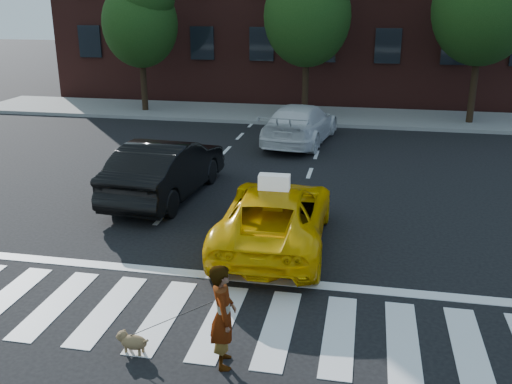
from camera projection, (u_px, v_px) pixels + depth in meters
The scene contains 12 objects.
ground at pixel (163, 316), 9.76m from camera, with size 120.00×120.00×0.00m, color black.
crosswalk at pixel (163, 315), 9.76m from camera, with size 13.00×2.40×0.01m, color silver.
stop_line at pixel (191, 273), 11.24m from camera, with size 12.00×0.30×0.01m, color silver.
sidewalk_far at pixel (295, 115), 25.98m from camera, with size 30.00×4.00×0.15m, color slate.
tree_left at pixel (140, 14), 25.36m from camera, with size 3.39×3.38×6.50m.
tree_mid at pixel (308, 5), 23.86m from camera, with size 3.69×3.69×7.10m.
taxi at pixel (275, 215), 12.40m from camera, with size 2.21×4.80×1.33m, color #EBB004.
black_sedan at pixel (166, 168), 15.35m from camera, with size 1.68×4.83×1.59m, color black.
white_suv at pixel (300, 124), 21.10m from camera, with size 2.03×4.99×1.45m, color silver.
woman at pixel (223, 316), 8.23m from camera, with size 0.59×0.39×1.62m, color #999999.
dog at pixel (131, 341), 8.70m from camera, with size 0.58×0.29×0.33m.
taxi_sign at pixel (274, 182), 11.95m from camera, with size 0.65×0.28×0.32m, color white.
Camera 1 is at (3.21, -8.07, 5.18)m, focal length 40.00 mm.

